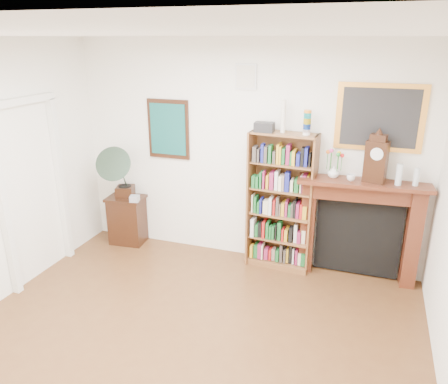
# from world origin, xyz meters

# --- Properties ---
(room) EXTENTS (4.51, 5.01, 2.81)m
(room) POSITION_xyz_m (0.00, 0.00, 1.40)
(room) COLOR #56321A
(room) RESTS_ON ground
(door_casing) EXTENTS (0.08, 1.02, 2.17)m
(door_casing) POSITION_xyz_m (-2.21, 1.20, 1.26)
(door_casing) COLOR white
(door_casing) RESTS_ON left_wall
(teal_poster) EXTENTS (0.58, 0.04, 0.78)m
(teal_poster) POSITION_xyz_m (-1.05, 2.48, 1.65)
(teal_poster) COLOR black
(teal_poster) RESTS_ON back_wall
(small_picture) EXTENTS (0.26, 0.04, 0.30)m
(small_picture) POSITION_xyz_m (0.00, 2.48, 2.35)
(small_picture) COLOR white
(small_picture) RESTS_ON back_wall
(gilt_painting) EXTENTS (0.95, 0.04, 0.75)m
(gilt_painting) POSITION_xyz_m (1.55, 2.48, 1.95)
(gilt_painting) COLOR gold
(gilt_painting) RESTS_ON back_wall
(bookshelf) EXTENTS (0.82, 0.35, 2.00)m
(bookshelf) POSITION_xyz_m (0.52, 2.34, 0.97)
(bookshelf) COLOR brown
(bookshelf) RESTS_ON floor
(side_cabinet) EXTENTS (0.53, 0.41, 0.69)m
(side_cabinet) POSITION_xyz_m (-1.67, 2.30, 0.34)
(side_cabinet) COLOR black
(side_cabinet) RESTS_ON floor
(fireplace) EXTENTS (1.50, 0.46, 1.25)m
(fireplace) POSITION_xyz_m (1.46, 2.39, 0.74)
(fireplace) COLOR #4E1D12
(fireplace) RESTS_ON floor
(gramophone) EXTENTS (0.61, 0.69, 0.76)m
(gramophone) POSITION_xyz_m (-1.69, 2.21, 1.12)
(gramophone) COLOR black
(gramophone) RESTS_ON side_cabinet
(cd_stack) EXTENTS (0.15, 0.15, 0.08)m
(cd_stack) POSITION_xyz_m (-1.46, 2.19, 0.73)
(cd_stack) COLOR silver
(cd_stack) RESTS_ON side_cabinet
(mantel_clock) EXTENTS (0.26, 0.19, 0.55)m
(mantel_clock) POSITION_xyz_m (1.56, 2.32, 1.51)
(mantel_clock) COLOR black
(mantel_clock) RESTS_ON fireplace
(flower_vase) EXTENTS (0.16, 0.16, 0.14)m
(flower_vase) POSITION_xyz_m (1.11, 2.35, 1.32)
(flower_vase) COLOR white
(flower_vase) RESTS_ON fireplace
(teacup) EXTENTS (0.12, 0.12, 0.07)m
(teacup) POSITION_xyz_m (1.32, 2.30, 1.28)
(teacup) COLOR silver
(teacup) RESTS_ON fireplace
(bottle_left) EXTENTS (0.07, 0.07, 0.24)m
(bottle_left) POSITION_xyz_m (1.82, 2.31, 1.37)
(bottle_left) COLOR silver
(bottle_left) RESTS_ON fireplace
(bottle_right) EXTENTS (0.06, 0.06, 0.20)m
(bottle_right) POSITION_xyz_m (2.00, 2.35, 1.35)
(bottle_right) COLOR silver
(bottle_right) RESTS_ON fireplace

